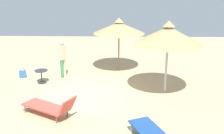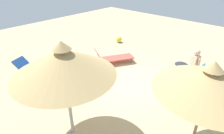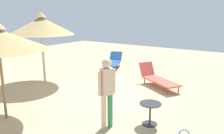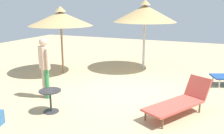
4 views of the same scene
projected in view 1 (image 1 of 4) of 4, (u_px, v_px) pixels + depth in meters
name	position (u px, v px, depth m)	size (l,w,h in m)	color
ground	(89.00, 97.00, 10.35)	(24.00, 24.00, 0.10)	tan
parasol_umbrella_far_left	(168.00, 35.00, 9.95)	(2.60, 2.60, 2.88)	#B2B2B7
parasol_umbrella_back	(119.00, 28.00, 12.74)	(2.49, 2.49, 2.63)	olive
lounge_chair_center	(51.00, 107.00, 8.63)	(1.50, 2.00, 0.83)	#CC4C3F
person_standing_near_left	(62.00, 56.00, 12.05)	(0.43, 0.32, 1.77)	#338C4C
handbag	(23.00, 74.00, 12.26)	(0.26, 0.35, 0.48)	#336699
side_table_round	(41.00, 74.00, 11.54)	(0.56, 0.56, 0.58)	#2D2D33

